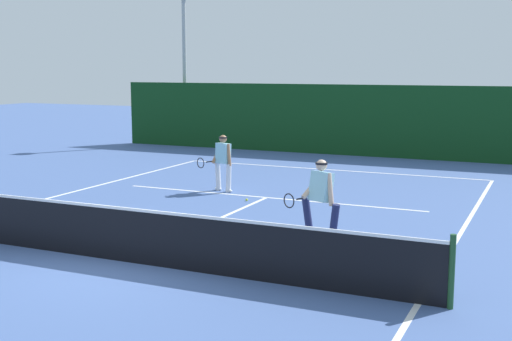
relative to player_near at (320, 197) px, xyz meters
The scene contains 12 objects.
ground_plane 3.97m from the player_near, 135.99° to the right, with size 80.00×80.00×0.00m, color #435E97.
court_line_baseline_far 9.52m from the player_near, 107.05° to the left, with size 10.44×0.10×0.01m, color white.
court_line_sideline_right 3.74m from the player_near, 47.73° to the right, with size 0.10×23.49×0.01m, color white.
court_line_service 4.75m from the player_near, 126.56° to the left, with size 8.51×0.10×0.01m, color white.
court_line_centre 2.97m from the player_near, 169.49° to the left, with size 0.10×6.40×0.01m, color white.
tennis_net 3.88m from the player_near, 135.99° to the right, with size 11.44×0.09×1.10m.
player_near is the anchor object (origin of this frame).
player_far 5.89m from the player_near, 136.20° to the left, with size 0.94×0.81×1.58m.
tennis_ball 6.65m from the player_near, behind, with size 0.07×0.07×0.07m, color #D1E033.
tennis_ball_extra 4.46m from the player_near, 134.53° to the left, with size 0.07×0.07×0.07m, color #D1E033.
back_fence_windscreen 13.24m from the player_near, 102.12° to the left, with size 21.30×0.12×2.76m, color #103A17.
light_pole 18.03m from the player_near, 128.95° to the left, with size 0.55×0.44×6.83m.
Camera 1 is at (6.90, -9.44, 3.43)m, focal length 46.58 mm.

